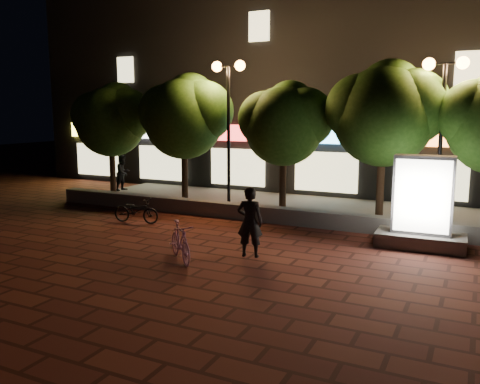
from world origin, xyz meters
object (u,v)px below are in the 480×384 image
Objects in this scene: tree_left at (186,114)px; street_lamp_left at (228,97)px; tree_right at (386,110)px; rider at (250,222)px; scooter_pink at (180,242)px; scooter_parked at (136,210)px; street_lamp_right at (443,99)px; tree_mid at (286,121)px; tree_far_left at (112,117)px; ad_kiosk at (422,211)px; pedestrian at (123,173)px.

tree_left is 0.94× the size of street_lamp_left.
tree_right is 6.28m from rider.
scooter_parked is at bearing 93.13° from scooter_pink.
scooter_parked is (-8.66, -3.22, -3.48)m from street_lamp_right.
street_lamp_right is 9.88m from scooter_parked.
tree_left is 4.00m from tree_mid.
scooter_pink is at bearing -119.34° from tree_right.
street_lamp_right is (12.45, -0.26, 0.60)m from tree_far_left.
tree_left is 0.97× the size of tree_right.
tree_far_left is 0.91× the size of tree_right.
tree_left is 7.91m from scooter_pink.
tree_far_left is 5.90m from scooter_parked.
street_lamp_right reaches higher than scooter_pink.
tree_mid is 6.87m from scooter_pink.
scooter_parked is at bearing -42.65° from tree_far_left.
tree_left is 7.30m from tree_right.
street_lamp_left reaches higher than scooter_pink.
tree_far_left is 10.81m from tree_right.
ad_kiosk is at bearing -59.80° from tree_right.
pedestrian is (-4.34, 4.69, 0.45)m from scooter_parked.
tree_far_left is 2.66× the size of rider.
tree_right is 1.70m from street_lamp_right.
street_lamp_right is 2.06× the size of ad_kiosk.
scooter_pink is at bearing -136.93° from scooter_parked.
street_lamp_left reaches higher than pedestrian.
scooter_pink reaches higher than scooter_parked.
tree_left reaches higher than ad_kiosk.
scooter_pink is at bearing 26.02° from rider.
street_lamp_left is 2.98× the size of rider.
ad_kiosk reaches higher than scooter_pink.
tree_far_left is 12.47m from street_lamp_right.
tree_far_left is 1.03× the size of tree_mid.
street_lamp_right is 13.43m from pedestrian.
tree_left is 2.05m from street_lamp_left.
ad_kiosk is (6.82, -2.24, -3.05)m from street_lamp_left.
scooter_parked is (3.78, -3.49, -2.88)m from tree_far_left.
ad_kiosk is 8.55m from scooter_parked.
street_lamp_left reaches higher than tree_left.
rider is (1.09, -5.23, -2.35)m from tree_mid.
tree_left is 8.96m from street_lamp_right.
rider reaches higher than pedestrian.
street_lamp_right is at bearing -1.21° from tree_far_left.
rider is at bearing -9.17° from scooter_pink.
tree_left reaches higher than rider.
scooter_parked is (-7.02, -3.49, -3.16)m from tree_right.
scooter_parked is (-3.71, -3.49, -2.81)m from tree_mid.
tree_far_left reaches higher than scooter_pink.
tree_left is 3.10× the size of scooter_pink.
rider is at bearing -143.49° from ad_kiosk.
street_lamp_left is at bearing -172.69° from tree_mid.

